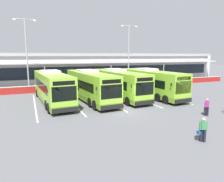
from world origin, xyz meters
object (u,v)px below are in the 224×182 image
coach_bus_left_centre (90,86)px  lamp_post_centre (129,51)px  lamp_post_west (27,51)px  coach_bus_right_centre (150,83)px  coach_bus_leftmost (52,88)px  coach_bus_centre (118,84)px  pedestrian_in_dark_coat (207,107)px  pedestrian_with_handbag (203,129)px

coach_bus_left_centre → lamp_post_centre: bearing=44.3°
lamp_post_west → coach_bus_right_centre: bearing=-34.2°
coach_bus_leftmost → coach_bus_centre: size_ratio=1.00×
pedestrian_in_dark_coat → lamp_post_west: lamp_post_west is taller
coach_bus_left_centre → lamp_post_west: size_ratio=1.12×
coach_bus_left_centre → lamp_post_centre: size_ratio=1.12×
coach_bus_leftmost → lamp_post_west: size_ratio=1.12×
coach_bus_left_centre → coach_bus_centre: size_ratio=1.00×
pedestrian_with_handbag → lamp_post_west: bearing=112.4°
coach_bus_left_centre → lamp_post_west: 13.03m
lamp_post_west → coach_bus_left_centre: bearing=-55.1°
coach_bus_left_centre → coach_bus_centre: 3.97m
coach_bus_leftmost → lamp_post_centre: 18.22m
coach_bus_left_centre → pedestrian_with_handbag: bearing=-77.7°
pedestrian_with_handbag → lamp_post_centre: lamp_post_centre is taller
lamp_post_west → lamp_post_centre: size_ratio=1.00×
coach_bus_centre → pedestrian_in_dark_coat: coach_bus_centre is taller
coach_bus_leftmost → pedestrian_with_handbag: 17.20m
lamp_post_west → lamp_post_centre: 17.39m
coach_bus_leftmost → lamp_post_centre: size_ratio=1.12×
pedestrian_with_handbag → pedestrian_in_dark_coat: size_ratio=1.00×
pedestrian_with_handbag → lamp_post_centre: size_ratio=0.15×
coach_bus_leftmost → pedestrian_with_handbag: bearing=-63.4°
coach_bus_left_centre → coach_bus_right_centre: same height
coach_bus_right_centre → lamp_post_centre: lamp_post_centre is taller
pedestrian_in_dark_coat → lamp_post_centre: (2.26, 20.59, 5.42)m
coach_bus_right_centre → coach_bus_leftmost: bearing=175.4°
coach_bus_left_centre → pedestrian_in_dark_coat: (8.14, -10.46, -0.91)m
coach_bus_left_centre → pedestrian_in_dark_coat: coach_bus_left_centre is taller
coach_bus_leftmost → pedestrian_in_dark_coat: 16.77m
lamp_post_west → pedestrian_in_dark_coat: bearing=-53.5°
coach_bus_centre → pedestrian_with_handbag: (-0.73, -15.16, -0.93)m
coach_bus_right_centre → pedestrian_in_dark_coat: coach_bus_right_centre is taller
coach_bus_right_centre → pedestrian_with_handbag: bearing=-109.9°
lamp_post_centre → coach_bus_centre: bearing=-123.4°
pedestrian_in_dark_coat → coach_bus_centre: bearing=111.1°
coach_bus_leftmost → coach_bus_right_centre: 12.91m
coach_bus_centre → lamp_post_west: (-10.95, 9.65, 4.50)m
coach_bus_leftmost → coach_bus_centre: same height
coach_bus_leftmost → coach_bus_right_centre: (12.87, -1.03, 0.00)m
coach_bus_centre → lamp_post_centre: lamp_post_centre is taller
coach_bus_right_centre → pedestrian_with_handbag: coach_bus_right_centre is taller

